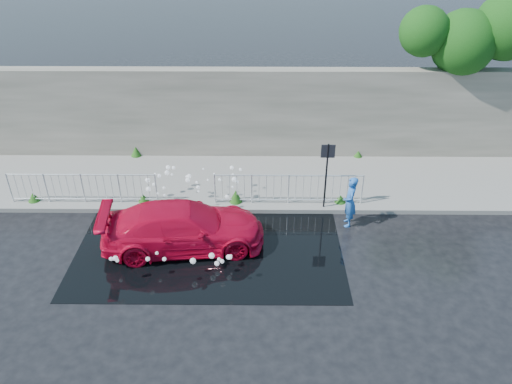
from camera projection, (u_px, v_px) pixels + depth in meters
ground at (189, 268)px, 14.41m from camera, size 90.00×90.00×0.00m
pavement at (206, 181)px, 18.66m from camera, size 30.00×4.00×0.15m
curb at (200, 209)px, 16.95m from camera, size 30.00×0.25×0.16m
retaining_wall at (209, 113)px, 19.62m from camera, size 30.00×0.60×3.50m
puddle at (210, 247)px, 15.26m from camera, size 8.00×5.00×0.01m
sign_post at (327, 166)px, 16.16m from camera, size 0.45×0.06×2.50m
tree at (475, 35)px, 18.20m from camera, size 5.16×2.48×6.44m
railing_left at (83, 187)px, 16.94m from camera, size 5.05×0.05×1.10m
railing_right at (288, 188)px, 16.89m from camera, size 5.05×0.05×1.10m
weeds at (196, 181)px, 18.10m from camera, size 12.17×3.93×0.46m
water_spray at (189, 205)px, 16.00m from camera, size 3.48×5.16×1.00m
red_car at (183, 227)px, 14.97m from camera, size 5.04×2.53×1.41m
person at (350, 202)px, 15.89m from camera, size 0.46×0.66×1.73m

